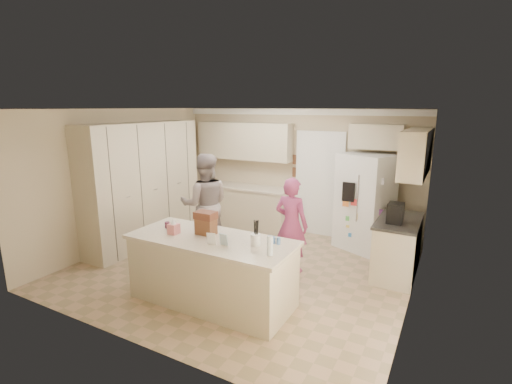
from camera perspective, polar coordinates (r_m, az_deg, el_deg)
The scene contains 41 objects.
floor at distance 6.32m, azimuth -2.36°, elevation -11.74°, with size 5.20×4.60×0.02m, color tan.
ceiling at distance 5.74m, azimuth -2.60°, elevation 12.74°, with size 5.20×4.60×0.02m, color white.
wall_back at distance 7.93m, azimuth 6.12°, elevation 3.24°, with size 5.20×0.02×2.60m, color #C6B491.
wall_front at distance 4.16m, azimuth -19.08°, elevation -6.45°, with size 5.20×0.02×2.60m, color #C6B491.
wall_left at distance 7.55m, azimuth -19.76°, elevation 2.05°, with size 0.02×4.60×2.60m, color #C6B491.
wall_right at distance 5.11m, azimuth 23.57°, elevation -3.24°, with size 0.02×4.60×2.60m, color #C6B491.
crown_back at distance 7.77m, azimuth 6.20°, elevation 12.16°, with size 5.20×0.08×0.12m, color white.
pantry_bank at distance 7.48m, azimuth -16.97°, elevation 1.18°, with size 0.60×2.60×2.35m, color #C6B498.
back_base_cab at distance 8.34m, azimuth -2.17°, elevation -2.26°, with size 2.20×0.60×0.88m, color #C6B498.
back_countertop at distance 8.23m, azimuth -2.23°, elevation 0.82°, with size 2.24×0.63×0.04m, color beige.
back_upper_cab at distance 8.19m, azimuth -1.81°, elevation 7.85°, with size 2.20×0.35×0.80m, color #C6B498.
doorway_opening at distance 7.76m, azimuth 9.75°, elevation 1.03°, with size 0.90×0.06×2.10m, color black.
doorway_casing at distance 7.73m, azimuth 9.66°, elevation 0.98°, with size 1.02×0.03×2.22m, color white.
wall_frame_upper at distance 7.84m, azimuth 6.19°, elevation 4.98°, with size 0.15×0.02×0.20m, color brown.
wall_frame_lower at distance 7.89m, azimuth 6.14°, elevation 3.04°, with size 0.15×0.02×0.20m, color brown.
refrigerator at distance 7.16m, azimuth 16.37°, elevation -1.55°, with size 0.90×0.70×1.80m, color white.
fridge_seam at distance 6.82m, azimuth 15.73°, elevation -2.22°, with size 0.01×0.02×1.78m, color gray.
fridge_dispenser at distance 6.80m, azimuth 14.04°, elevation 0.00°, with size 0.22×0.03×0.35m, color black.
fridge_handle_l at distance 6.78m, azimuth 15.37°, elevation -0.98°, with size 0.02×0.02×0.85m, color silver.
fridge_handle_r at distance 6.76m, azimuth 16.19°, elevation -1.07°, with size 0.02×0.02×0.85m, color silver.
over_fridge_cab at distance 7.19m, azimuth 18.07°, elevation 8.11°, with size 0.95×0.35×0.45m, color #C6B498.
right_base_cab at distance 6.35m, azimuth 20.91°, elevation -8.11°, with size 0.60×1.20×0.88m, color #C6B498.
right_countertop at distance 6.21m, azimuth 21.16°, elevation -4.13°, with size 0.63×1.24×0.04m, color #2D2B28.
right_upper_cab at distance 6.19m, azimuth 23.44°, elevation 5.58°, with size 0.35×1.50×0.70m, color #C6B498.
coffee_maker at distance 5.98m, azimuth 20.66°, elevation -3.03°, with size 0.22×0.28×0.30m, color black.
island_base at distance 5.20m, azimuth -6.79°, elevation -12.07°, with size 2.20×0.90×0.88m, color #C6B498.
island_top at distance 5.02m, azimuth -6.94°, elevation -7.31°, with size 2.28×0.96×0.05m, color beige.
utensil_crock at distance 4.70m, azimuth -0.07°, elevation -7.35°, with size 0.13×0.13×0.15m, color white.
tissue_box at distance 5.24m, azimuth -12.54°, elevation -5.56°, with size 0.13×0.13×0.14m, color #E0797C.
tissue_plume at distance 5.21m, azimuth -12.60°, elevation -4.41°, with size 0.08×0.08×0.08m, color white.
dollhouse_body at distance 5.14m, azimuth -7.71°, elevation -5.27°, with size 0.26×0.18×0.22m, color brown.
dollhouse_roof at distance 5.09m, azimuth -7.76°, elevation -3.56°, with size 0.28×0.20×0.10m, color #592D1E.
jam_jar at distance 5.51m, azimuth -13.49°, elevation -4.94°, with size 0.07×0.07×0.09m, color #59263F.
greeting_card_a at distance 4.75m, azimuth -6.88°, elevation -7.16°, with size 0.12×0.01×0.16m, color white.
greeting_card_b at distance 4.71m, azimuth -5.02°, elevation -7.30°, with size 0.12×0.01×0.16m, color silver.
water_bottle at distance 4.39m, azimuth 2.15°, elevation -8.24°, with size 0.07×0.07×0.24m, color silver.
shaker_salt at distance 4.78m, azimuth 2.72°, elevation -7.39°, with size 0.05×0.05×0.09m, color #4A72B3.
shaker_pepper at distance 4.75m, azimuth 3.48°, elevation -7.52°, with size 0.05×0.05×0.09m, color #4A72B3.
teen_boy at distance 6.73m, azimuth -7.82°, elevation -1.90°, with size 0.89×0.70×1.84m, color gray.
teen_girl at distance 6.01m, azimuth 5.44°, elevation -5.06°, with size 0.57×0.37×1.56m, color #B7436C.
fridge_magnets at distance 6.82m, azimuth 15.72°, elevation -2.24°, with size 0.76×0.02×1.44m, color tan, non-canonical shape.
Camera 1 is at (2.95, -4.93, 2.64)m, focal length 26.00 mm.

